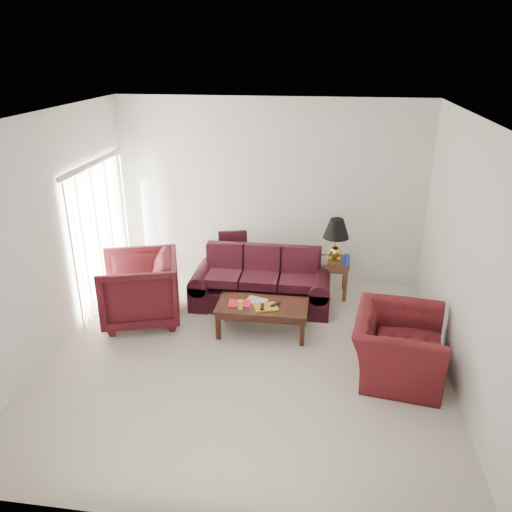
{
  "coord_description": "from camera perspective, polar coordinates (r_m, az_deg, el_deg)",
  "views": [
    {
      "loc": [
        0.88,
        -5.37,
        3.69
      ],
      "look_at": [
        0.0,
        0.85,
        1.05
      ],
      "focal_mm": 35.0,
      "sensor_mm": 36.0,
      "label": 1
    }
  ],
  "objects": [
    {
      "name": "remote_a",
      "position": [
        6.74,
        0.72,
        -5.82
      ],
      "size": [
        0.06,
        0.17,
        0.02
      ],
      "primitive_type": "cube",
      "rotation": [
        0.0,
        0.0,
        0.06
      ],
      "color": "black",
      "rests_on": "coffee_table"
    },
    {
      "name": "throw_pillow",
      "position": [
        8.12,
        -2.66,
        1.26
      ],
      "size": [
        0.5,
        0.34,
        0.48
      ],
      "primitive_type": "cube",
      "rotation": [
        -0.21,
        0.0,
        0.27
      ],
      "color": "black",
      "rests_on": "sofa"
    },
    {
      "name": "table_lamp",
      "position": [
        7.84,
        9.1,
        1.85
      ],
      "size": [
        0.53,
        0.53,
        0.68
      ],
      "primitive_type": null,
      "rotation": [
        0.0,
        0.0,
        -0.38
      ],
      "color": "gold",
      "rests_on": "end_table"
    },
    {
      "name": "floor_lamp",
      "position": [
        8.48,
        -11.84,
        2.88
      ],
      "size": [
        0.37,
        0.37,
        1.74
      ],
      "primitive_type": null,
      "rotation": [
        0.0,
        0.0,
        -0.41
      ],
      "color": "white",
      "rests_on": "ground"
    },
    {
      "name": "magazine_white",
      "position": [
        6.93,
        0.01,
        -5.15
      ],
      "size": [
        0.34,
        0.29,
        0.02
      ],
      "primitive_type": "cube",
      "rotation": [
        0.0,
        0.0,
        -0.33
      ],
      "color": "beige",
      "rests_on": "coffee_table"
    },
    {
      "name": "clock",
      "position": [
        7.73,
        7.65,
        -0.52
      ],
      "size": [
        0.15,
        0.09,
        0.14
      ],
      "primitive_type": "cube",
      "rotation": [
        0.0,
        0.0,
        0.31
      ],
      "color": "white",
      "rests_on": "end_table"
    },
    {
      "name": "sofa",
      "position": [
        7.57,
        0.54,
        -2.73
      ],
      "size": [
        2.12,
        0.97,
        0.86
      ],
      "primitive_type": null,
      "rotation": [
        0.0,
        0.0,
        0.03
      ],
      "color": "black",
      "rests_on": "ground"
    },
    {
      "name": "yellow_glass",
      "position": [
        6.72,
        -1.79,
        -5.61
      ],
      "size": [
        0.08,
        0.08,
        0.12
      ],
      "primitive_type": "cylinder",
      "rotation": [
        0.0,
        0.0,
        0.28
      ],
      "color": "yellow",
      "rests_on": "coffee_table"
    },
    {
      "name": "blue_canister",
      "position": [
        7.77,
        10.28,
        -0.46
      ],
      "size": [
        0.14,
        0.14,
        0.16
      ],
      "primitive_type": "cylinder",
      "rotation": [
        0.0,
        0.0,
        0.4
      ],
      "color": "#172697",
      "rests_on": "end_table"
    },
    {
      "name": "blinds",
      "position": [
        7.88,
        -17.23,
        2.41
      ],
      "size": [
        0.1,
        2.0,
        2.16
      ],
      "primitive_type": "cube",
      "color": "silver",
      "rests_on": "ground"
    },
    {
      "name": "picture_frame",
      "position": [
        8.12,
        7.45,
        0.71
      ],
      "size": [
        0.15,
        0.17,
        0.05
      ],
      "primitive_type": "cube",
      "rotation": [
        1.36,
        0.0,
        0.14
      ],
      "color": "silver",
      "rests_on": "end_table"
    },
    {
      "name": "end_table",
      "position": [
        8.05,
        8.57,
        -2.43
      ],
      "size": [
        0.56,
        0.56,
        0.59
      ],
      "primitive_type": null,
      "rotation": [
        0.0,
        0.0,
        -0.05
      ],
      "color": "#4E271B",
      "rests_on": "ground"
    },
    {
      "name": "floor",
      "position": [
        6.57,
        -1.06,
        -11.36
      ],
      "size": [
        5.0,
        5.0,
        0.0
      ],
      "primitive_type": "plane",
      "color": "beige",
      "rests_on": "ground"
    },
    {
      "name": "magazine_red",
      "position": [
        6.86,
        -1.88,
        -5.45
      ],
      "size": [
        0.31,
        0.24,
        0.02
      ],
      "primitive_type": "cube",
      "rotation": [
        0.0,
        0.0,
        0.07
      ],
      "color": "red",
      "rests_on": "coffee_table"
    },
    {
      "name": "remote_b",
      "position": [
        6.8,
        2.23,
        -5.53
      ],
      "size": [
        0.13,
        0.15,
        0.02
      ],
      "primitive_type": "cube",
      "rotation": [
        0.0,
        0.0,
        -0.65
      ],
      "color": "black",
      "rests_on": "coffee_table"
    },
    {
      "name": "armchair_right",
      "position": [
        6.29,
        15.9,
        -9.86
      ],
      "size": [
        1.19,
        1.32,
        0.77
      ],
      "primitive_type": "imported",
      "rotation": [
        0.0,
        0.0,
        1.43
      ],
      "color": "#461014",
      "rests_on": "ground"
    },
    {
      "name": "armchair_left",
      "position": [
        7.34,
        -13.15,
        -3.66
      ],
      "size": [
        1.35,
        1.33,
        0.99
      ],
      "primitive_type": "imported",
      "rotation": [
        0.0,
        0.0,
        -1.27
      ],
      "color": "#3C0D13",
      "rests_on": "ground"
    },
    {
      "name": "magazine_orange",
      "position": [
        6.77,
        1.12,
        -5.85
      ],
      "size": [
        0.37,
        0.32,
        0.02
      ],
      "primitive_type": "cube",
      "rotation": [
        0.0,
        0.0,
        0.34
      ],
      "color": "#BA8315",
      "rests_on": "coffee_table"
    },
    {
      "name": "coffee_table",
      "position": [
        6.96,
        0.72,
        -7.13
      ],
      "size": [
        1.37,
        0.98,
        0.43
      ],
      "primitive_type": null,
      "rotation": [
        0.0,
        0.0,
        0.32
      ],
      "color": "black",
      "rests_on": "ground"
    }
  ]
}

